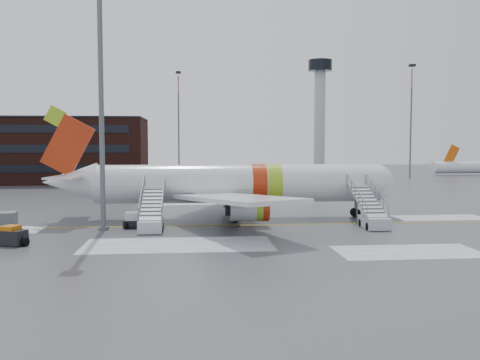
{
  "coord_description": "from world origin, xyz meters",
  "views": [
    {
      "loc": [
        -4.96,
        -49.45,
        7.59
      ],
      "look_at": [
        -0.37,
        1.36,
        4.0
      ],
      "focal_mm": 40.0,
      "sensor_mm": 36.0,
      "label": 1
    }
  ],
  "objects": [
    {
      "name": "airstair_aft",
      "position": [
        -8.47,
        -3.18,
        1.06
      ],
      "size": [
        2.05,
        7.7,
        3.48
      ],
      "color": "#B5B8BD",
      "rests_on": "ground"
    },
    {
      "name": "uld_container",
      "position": [
        -20.03,
        -5.18,
        0.93
      ],
      "size": [
        2.69,
        2.15,
        1.98
      ],
      "color": "black",
      "rests_on": "ground"
    },
    {
      "name": "light_mast_far_ne",
      "position": [
        42.0,
        62.0,
        13.84
      ],
      "size": [
        1.2,
        1.2,
        24.25
      ],
      "color": "#595B60",
      "rests_on": "ground"
    },
    {
      "name": "airliner",
      "position": [
        -1.32,
        3.36,
        3.42
      ],
      "size": [
        35.03,
        32.97,
        11.18
      ],
      "color": "silver",
      "rests_on": "ground"
    },
    {
      "name": "light_mast_near",
      "position": [
        -12.64,
        -2.61,
        14.7
      ],
      "size": [
        1.2,
        1.2,
        28.64
      ],
      "color": "#595B60",
      "rests_on": "ground"
    },
    {
      "name": "pushback_tug",
      "position": [
        -9.98,
        -1.54,
        0.61
      ],
      "size": [
        2.44,
        1.85,
        1.38
      ],
      "color": "black",
      "rests_on": "ground"
    },
    {
      "name": "control_tower",
      "position": [
        30.0,
        95.0,
        18.75
      ],
      "size": [
        6.4,
        6.4,
        30.0
      ],
      "color": "#B2B5BA",
      "rests_on": "ground"
    },
    {
      "name": "baggage_tractor",
      "position": [
        -18.33,
        -9.04,
        0.62
      ],
      "size": [
        2.98,
        2.01,
        1.46
      ],
      "color": "black",
      "rests_on": "ground"
    },
    {
      "name": "ground",
      "position": [
        0.0,
        0.0,
        0.0
      ],
      "size": [
        260.0,
        260.0,
        0.0
      ],
      "primitive_type": "plane",
      "color": "#494C4F",
      "rests_on": "ground"
    },
    {
      "name": "light_mast_far_n",
      "position": [
        -8.0,
        78.0,
        13.84
      ],
      "size": [
        1.2,
        1.2,
        24.25
      ],
      "color": "#595B60",
      "rests_on": "ground"
    },
    {
      "name": "airstair_fwd",
      "position": [
        11.07,
        -3.18,
        1.06
      ],
      "size": [
        2.05,
        7.7,
        3.48
      ],
      "color": "#B6B9BE",
      "rests_on": "ground"
    }
  ]
}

